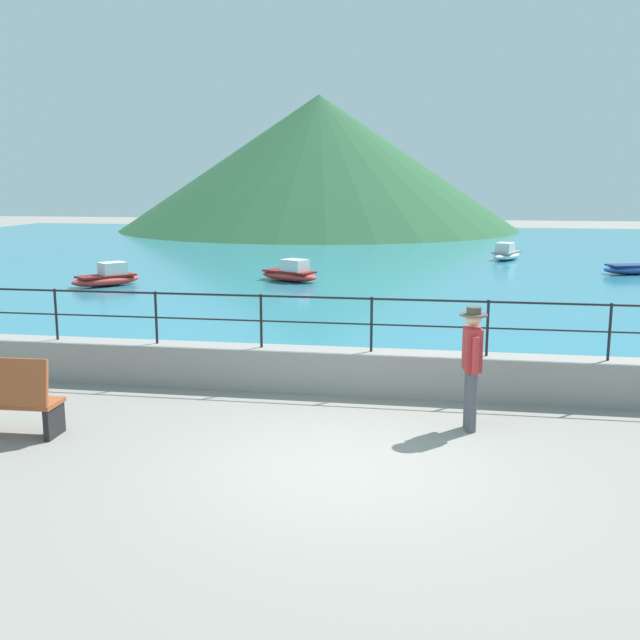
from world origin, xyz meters
TOP-DOWN VIEW (x-y plane):
  - ground_plane at (0.00, 0.00)m, footprint 120.00×120.00m
  - promenade_wall at (0.00, 3.20)m, footprint 20.00×0.56m
  - railing at (0.00, 3.20)m, footprint 18.44×0.04m
  - lake_water at (0.00, 25.84)m, footprint 64.00×44.32m
  - hill_main at (-7.91, 44.64)m, footprint 28.53×28.53m
  - person_walking at (1.55, 1.61)m, footprint 0.38×0.56m
  - boat_0 at (-9.76, 14.00)m, footprint 2.18×2.33m
  - boat_1 at (3.82, 24.58)m, footprint 1.71×2.47m
  - boat_2 at (8.03, 20.12)m, footprint 2.47×1.62m
  - boat_3 at (-4.07, 16.12)m, footprint 2.45×1.89m

SIDE VIEW (x-z plane):
  - ground_plane at x=0.00m, z-range 0.00..0.00m
  - lake_water at x=0.00m, z-range 0.00..0.06m
  - boat_2 at x=8.03m, z-range 0.08..0.44m
  - boat_0 at x=-9.76m, z-range -0.05..0.71m
  - boat_1 at x=3.82m, z-range -0.05..0.71m
  - boat_3 at x=-4.07m, z-range -0.05..0.71m
  - promenade_wall at x=0.00m, z-range 0.00..0.70m
  - person_walking at x=1.55m, z-range 0.10..1.85m
  - railing at x=0.00m, z-range 0.87..1.77m
  - hill_main at x=-7.91m, z-range 0.00..9.48m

